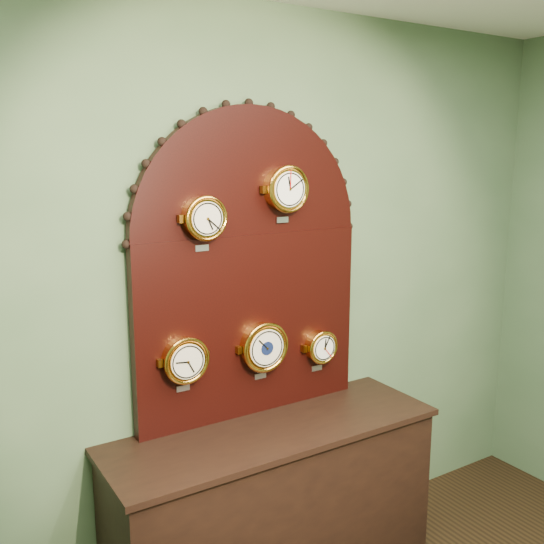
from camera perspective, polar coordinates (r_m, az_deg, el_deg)
wall_back at (r=3.01m, az=-2.53°, el=-2.58°), size 4.00×0.00×4.00m
shop_counter at (r=3.19m, az=0.20°, el=-21.35°), size 1.60×0.50×0.80m
display_board at (r=2.92m, az=-2.09°, el=1.53°), size 1.26×0.06×1.53m
roman_clock at (r=2.71m, az=-6.36°, el=5.05°), size 0.20×0.08×0.25m
arabic_clock at (r=2.91m, az=1.35°, el=7.79°), size 0.23×0.08×0.28m
hygrometer at (r=2.80m, az=-8.15°, el=-8.16°), size 0.22×0.08×0.27m
barometer at (r=2.99m, az=-0.78°, el=-7.02°), size 0.25×0.08×0.30m
tide_clock at (r=3.19m, az=4.59°, el=-7.00°), size 0.18×0.08×0.23m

